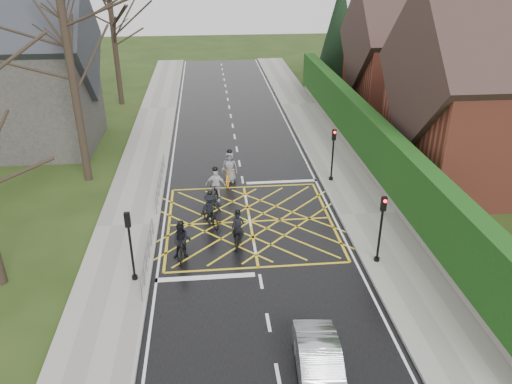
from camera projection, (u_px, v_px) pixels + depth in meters
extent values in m
plane|color=black|center=(250.00, 222.00, 24.81)|extent=(120.00, 120.00, 0.00)
cube|color=black|center=(250.00, 221.00, 24.81)|extent=(9.00, 80.00, 0.01)
cube|color=gray|center=(367.00, 214.00, 25.32)|extent=(3.00, 80.00, 0.15)
cube|color=gray|center=(127.00, 226.00, 24.24)|extent=(3.00, 80.00, 0.15)
cube|color=slate|center=(366.00, 163.00, 30.72)|extent=(0.50, 38.00, 0.70)
cube|color=#11370F|center=(369.00, 136.00, 29.95)|extent=(0.90, 38.00, 2.80)
cube|color=brown|center=(502.00, 124.00, 28.29)|extent=(11.00, 9.00, 6.50)
cube|color=brown|center=(409.00, 74.00, 40.91)|extent=(9.00, 8.00, 6.00)
cube|color=#33221E|center=(414.00, 37.00, 39.63)|extent=(9.80, 8.80, 8.80)
cube|color=brown|center=(452.00, 2.00, 38.73)|extent=(0.70, 0.70, 1.60)
cylinder|color=black|center=(336.00, 81.00, 48.76)|extent=(0.50, 0.50, 1.20)
cone|color=black|center=(339.00, 34.00, 46.82)|extent=(4.60, 4.60, 10.00)
cube|color=#2D2B28|center=(29.00, 96.00, 32.79)|extent=(8.00, 7.00, 7.00)
cube|color=#26282D|center=(19.00, 43.00, 31.30)|extent=(8.80, 7.80, 7.80)
cylinder|color=black|center=(74.00, 87.00, 26.95)|extent=(0.44, 0.44, 11.00)
cylinder|color=black|center=(84.00, 51.00, 33.80)|extent=(0.44, 0.44, 12.00)
cylinder|color=black|center=(115.00, 45.00, 41.45)|extent=(0.44, 0.44, 10.00)
cylinder|color=slate|center=(147.00, 247.00, 20.83)|extent=(0.05, 5.00, 0.05)
cylinder|color=slate|center=(148.00, 256.00, 21.03)|extent=(0.04, 5.00, 0.04)
cylinder|color=slate|center=(142.00, 294.00, 18.81)|extent=(0.04, 0.04, 1.00)
cylinder|color=slate|center=(153.00, 228.00, 23.28)|extent=(0.04, 0.04, 1.00)
cylinder|color=slate|center=(160.00, 174.00, 27.53)|extent=(0.05, 6.00, 0.05)
cylinder|color=slate|center=(160.00, 182.00, 27.73)|extent=(0.04, 6.00, 0.04)
cylinder|color=slate|center=(156.00, 208.00, 25.07)|extent=(0.04, 0.04, 1.00)
cylinder|color=slate|center=(164.00, 162.00, 30.43)|extent=(0.04, 0.04, 1.00)
cylinder|color=black|center=(332.00, 158.00, 28.37)|extent=(0.10, 0.10, 3.00)
cylinder|color=black|center=(331.00, 180.00, 28.96)|extent=(0.24, 0.24, 0.30)
cube|color=black|center=(334.00, 135.00, 27.75)|extent=(0.22, 0.16, 0.62)
sphere|color=#FF0C0C|center=(335.00, 132.00, 27.57)|extent=(0.14, 0.14, 0.14)
cylinder|color=black|center=(380.00, 233.00, 20.86)|extent=(0.10, 0.10, 3.00)
cylinder|color=black|center=(377.00, 260.00, 21.45)|extent=(0.24, 0.24, 0.30)
cube|color=black|center=(384.00, 204.00, 20.24)|extent=(0.22, 0.16, 0.62)
sphere|color=#FF0C0C|center=(385.00, 201.00, 20.06)|extent=(0.14, 0.14, 0.14)
cylinder|color=black|center=(131.00, 251.00, 19.68)|extent=(0.10, 0.10, 3.00)
cylinder|color=black|center=(135.00, 279.00, 20.27)|extent=(0.24, 0.24, 0.30)
cube|color=black|center=(127.00, 220.00, 19.06)|extent=(0.22, 0.16, 0.62)
sphere|color=#FF0C0C|center=(127.00, 214.00, 19.09)|extent=(0.14, 0.14, 0.14)
imported|color=black|center=(238.00, 235.00, 22.74)|extent=(0.91, 1.87, 0.94)
imported|color=black|center=(238.00, 228.00, 22.69)|extent=(0.64, 0.47, 1.60)
sphere|color=black|center=(238.00, 212.00, 22.33)|extent=(0.25, 0.25, 0.25)
imported|color=black|center=(182.00, 248.00, 21.62)|extent=(0.66, 1.88, 1.11)
imported|color=black|center=(182.00, 241.00, 21.58)|extent=(0.87, 0.70, 1.70)
sphere|color=black|center=(181.00, 223.00, 21.20)|extent=(0.27, 0.27, 0.27)
imported|color=black|center=(211.00, 216.00, 24.36)|extent=(1.31, 1.95, 0.97)
imported|color=black|center=(210.00, 209.00, 24.30)|extent=(1.22, 0.98, 1.65)
sphere|color=black|center=(210.00, 193.00, 23.93)|extent=(0.26, 0.26, 0.26)
imported|color=black|center=(216.00, 191.00, 26.52)|extent=(0.87, 2.06, 1.20)
imported|color=silver|center=(216.00, 185.00, 26.47)|extent=(1.13, 0.61, 1.84)
sphere|color=black|center=(215.00, 169.00, 26.06)|extent=(0.29, 0.29, 0.29)
imported|color=orange|center=(230.00, 174.00, 28.75)|extent=(1.18, 2.19, 1.09)
imported|color=slate|center=(230.00, 167.00, 28.67)|extent=(1.02, 0.78, 1.86)
sphere|color=black|center=(229.00, 152.00, 28.25)|extent=(0.29, 0.29, 0.29)
imported|color=#AAACB2|center=(320.00, 366.00, 15.39)|extent=(1.58, 3.90, 1.26)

